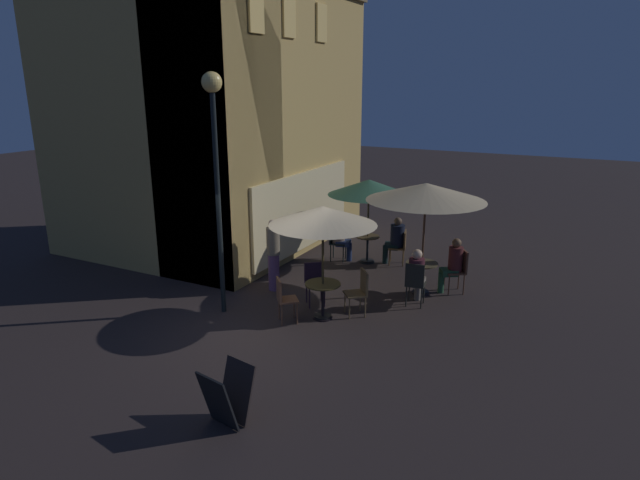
{
  "coord_description": "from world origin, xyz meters",
  "views": [
    {
      "loc": [
        -7.8,
        -5.62,
        4.62
      ],
      "look_at": [
        1.98,
        -0.56,
        1.4
      ],
      "focal_mm": 30.42,
      "sensor_mm": 36.0,
      "label": 1
    }
  ],
  "objects_px": {
    "cafe_chair_5": "(415,281)",
    "patron_seated_1": "(340,235)",
    "cafe_table_0": "(323,293)",
    "patron_standing_4": "(273,255)",
    "cafe_chair_6": "(459,267)",
    "patron_seated_2": "(417,273)",
    "patio_umbrella_2": "(426,192)",
    "cafe_chair_4": "(335,239)",
    "patio_umbrella_1": "(369,188)",
    "cafe_chair_1": "(315,279)",
    "cafe_chair_3": "(401,244)",
    "patron_seated_3": "(453,262)",
    "patio_umbrella_0": "(323,216)",
    "patron_seated_0": "(396,238)",
    "cafe_chair_0": "(360,289)",
    "menu_sandwich_board": "(227,396)",
    "street_lamp_near_corner": "(215,138)",
    "cafe_table_1": "(367,245)",
    "cafe_table_2": "(422,271)",
    "cafe_chair_2": "(283,296)"
  },
  "relations": [
    {
      "from": "patron_seated_3",
      "to": "patio_umbrella_0",
      "type": "bearing_deg",
      "value": 20.29
    },
    {
      "from": "cafe_chair_0",
      "to": "patio_umbrella_2",
      "type": "bearing_deg",
      "value": -154.7
    },
    {
      "from": "street_lamp_near_corner",
      "to": "patron_seated_0",
      "type": "distance_m",
      "value": 5.8
    },
    {
      "from": "patio_umbrella_2",
      "to": "cafe_chair_4",
      "type": "bearing_deg",
      "value": 65.36
    },
    {
      "from": "patron_seated_3",
      "to": "cafe_chair_0",
      "type": "bearing_deg",
      "value": 24.14
    },
    {
      "from": "patio_umbrella_0",
      "to": "patron_seated_1",
      "type": "bearing_deg",
      "value": 19.97
    },
    {
      "from": "patio_umbrella_1",
      "to": "patio_umbrella_2",
      "type": "height_order",
      "value": "patio_umbrella_2"
    },
    {
      "from": "street_lamp_near_corner",
      "to": "cafe_chair_4",
      "type": "distance_m",
      "value": 5.16
    },
    {
      "from": "patron_seated_3",
      "to": "patron_standing_4",
      "type": "distance_m",
      "value": 4.06
    },
    {
      "from": "cafe_table_2",
      "to": "cafe_chair_4",
      "type": "bearing_deg",
      "value": 65.36
    },
    {
      "from": "street_lamp_near_corner",
      "to": "menu_sandwich_board",
      "type": "xyz_separation_m",
      "value": [
        -3.11,
        -2.43,
        -3.15
      ]
    },
    {
      "from": "patio_umbrella_1",
      "to": "cafe_chair_1",
      "type": "height_order",
      "value": "patio_umbrella_1"
    },
    {
      "from": "patio_umbrella_1",
      "to": "patron_seated_1",
      "type": "distance_m",
      "value": 1.51
    },
    {
      "from": "cafe_table_1",
      "to": "cafe_chair_5",
      "type": "relative_size",
      "value": 0.74
    },
    {
      "from": "cafe_chair_6",
      "to": "patron_seated_0",
      "type": "xyz_separation_m",
      "value": [
        1.22,
        1.96,
        0.12
      ]
    },
    {
      "from": "cafe_chair_3",
      "to": "patron_seated_3",
      "type": "bearing_deg",
      "value": 125.7
    },
    {
      "from": "patron_standing_4",
      "to": "patron_seated_2",
      "type": "bearing_deg",
      "value": 83.99
    },
    {
      "from": "cafe_chair_0",
      "to": "menu_sandwich_board",
      "type": "bearing_deg",
      "value": 47.36
    },
    {
      "from": "cafe_chair_1",
      "to": "street_lamp_near_corner",
      "type": "bearing_deg",
      "value": -89.83
    },
    {
      "from": "menu_sandwich_board",
      "to": "patron_seated_0",
      "type": "xyz_separation_m",
      "value": [
        7.68,
        0.3,
        0.28
      ]
    },
    {
      "from": "cafe_chair_5",
      "to": "patron_seated_1",
      "type": "xyz_separation_m",
      "value": [
        2.12,
        2.75,
        0.11
      ]
    },
    {
      "from": "cafe_table_1",
      "to": "patron_standing_4",
      "type": "height_order",
      "value": "patron_standing_4"
    },
    {
      "from": "street_lamp_near_corner",
      "to": "cafe_chair_6",
      "type": "relative_size",
      "value": 4.82
    },
    {
      "from": "patron_seated_0",
      "to": "patron_seated_2",
      "type": "relative_size",
      "value": 1.01
    },
    {
      "from": "cafe_chair_6",
      "to": "patron_seated_2",
      "type": "relative_size",
      "value": 0.8
    },
    {
      "from": "cafe_chair_4",
      "to": "patron_standing_4",
      "type": "distance_m",
      "value": 2.65
    },
    {
      "from": "cafe_chair_1",
      "to": "patron_seated_1",
      "type": "relative_size",
      "value": 0.73
    },
    {
      "from": "cafe_chair_4",
      "to": "patron_seated_2",
      "type": "distance_m",
      "value": 3.47
    },
    {
      "from": "cafe_chair_0",
      "to": "cafe_chair_5",
      "type": "relative_size",
      "value": 0.97
    },
    {
      "from": "street_lamp_near_corner",
      "to": "cafe_table_1",
      "type": "distance_m",
      "value": 5.54
    },
    {
      "from": "cafe_chair_2",
      "to": "cafe_chair_5",
      "type": "xyz_separation_m",
      "value": [
        1.96,
        -2.06,
        0.03
      ]
    },
    {
      "from": "cafe_table_0",
      "to": "patron_seated_3",
      "type": "bearing_deg",
      "value": -36.91
    },
    {
      "from": "patio_umbrella_1",
      "to": "cafe_chair_4",
      "type": "bearing_deg",
      "value": 103.75
    },
    {
      "from": "patron_seated_3",
      "to": "patron_standing_4",
      "type": "relative_size",
      "value": 0.76
    },
    {
      "from": "cafe_table_1",
      "to": "patio_umbrella_0",
      "type": "relative_size",
      "value": 0.31
    },
    {
      "from": "cafe_table_0",
      "to": "cafe_chair_1",
      "type": "distance_m",
      "value": 0.79
    },
    {
      "from": "patron_seated_0",
      "to": "cafe_chair_1",
      "type": "bearing_deg",
      "value": 63.2
    },
    {
      "from": "cafe_chair_1",
      "to": "patron_seated_2",
      "type": "height_order",
      "value": "patron_seated_2"
    },
    {
      "from": "cafe_chair_6",
      "to": "cafe_chair_1",
      "type": "bearing_deg",
      "value": 6.0
    },
    {
      "from": "cafe_chair_1",
      "to": "cafe_chair_2",
      "type": "xyz_separation_m",
      "value": [
        -1.14,
        0.09,
        0.01
      ]
    },
    {
      "from": "cafe_chair_5",
      "to": "cafe_chair_1",
      "type": "bearing_deg",
      "value": 105.33
    },
    {
      "from": "patron_seated_0",
      "to": "patron_standing_4",
      "type": "distance_m",
      "value": 3.55
    },
    {
      "from": "cafe_table_0",
      "to": "patron_standing_4",
      "type": "relative_size",
      "value": 0.45
    },
    {
      "from": "patio_umbrella_2",
      "to": "cafe_chair_3",
      "type": "bearing_deg",
      "value": 32.36
    },
    {
      "from": "street_lamp_near_corner",
      "to": "cafe_table_0",
      "type": "relative_size",
      "value": 6.39
    },
    {
      "from": "street_lamp_near_corner",
      "to": "cafe_chair_5",
      "type": "distance_m",
      "value": 5.03
    },
    {
      "from": "menu_sandwich_board",
      "to": "cafe_chair_3",
      "type": "height_order",
      "value": "cafe_chair_3"
    },
    {
      "from": "cafe_chair_3",
      "to": "cafe_chair_5",
      "type": "xyz_separation_m",
      "value": [
        -2.53,
        -1.2,
        0.04
      ]
    },
    {
      "from": "cafe_table_0",
      "to": "patron_seated_2",
      "type": "height_order",
      "value": "patron_seated_2"
    },
    {
      "from": "patio_umbrella_0",
      "to": "patron_seated_3",
      "type": "relative_size",
      "value": 1.83
    }
  ]
}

